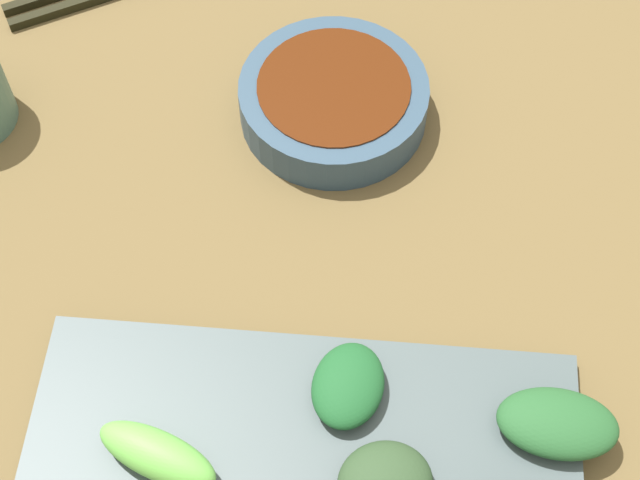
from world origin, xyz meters
TOP-DOWN VIEW (x-y plane):
  - tabletop at (0.00, 0.00)m, footprint 2.10×2.10m
  - sauce_bowl at (-0.17, -0.02)m, footprint 0.14×0.14m
  - serving_plate at (0.09, -0.02)m, footprint 0.14×0.34m
  - broccoli_leafy_0 at (0.06, 0.01)m, footprint 0.07×0.06m
  - broccoli_stalk_1 at (0.11, -0.10)m, footprint 0.05×0.08m
  - broccoli_leafy_2 at (0.07, 0.14)m, footprint 0.05×0.08m

SIDE VIEW (x-z plane):
  - tabletop at x=0.00m, z-range 0.00..0.02m
  - serving_plate at x=0.09m, z-range 0.02..0.03m
  - sauce_bowl at x=-0.17m, z-range 0.02..0.06m
  - broccoli_leafy_0 at x=0.06m, z-range 0.03..0.05m
  - broccoli_leafy_2 at x=0.07m, z-range 0.03..0.05m
  - broccoli_stalk_1 at x=0.11m, z-range 0.03..0.06m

